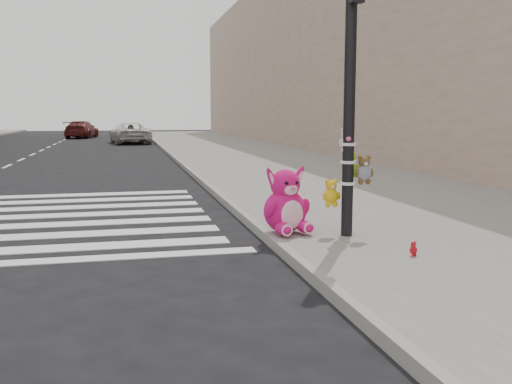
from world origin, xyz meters
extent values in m
plane|color=black|center=(0.00, 0.00, 0.00)|extent=(120.00, 120.00, 0.00)
cube|color=slate|center=(5.00, 10.00, 0.07)|extent=(7.00, 80.00, 0.14)
cube|color=gray|center=(1.55, 10.00, 0.07)|extent=(0.12, 80.00, 0.15)
cube|color=#BBA28F|center=(10.50, 20.00, 5.00)|extent=(5.00, 60.00, 10.00)
cylinder|color=black|center=(2.60, 1.80, 2.14)|extent=(0.16, 0.16, 4.00)
cylinder|color=white|center=(2.60, 1.80, 0.89)|extent=(0.22, 0.22, 0.04)
cylinder|color=white|center=(2.60, 1.80, 1.19)|extent=(0.22, 0.22, 0.04)
cylinder|color=white|center=(2.60, 1.80, 1.44)|extent=(0.22, 0.22, 0.04)
ellipsoid|color=#D71270|center=(1.68, 1.89, 0.23)|extent=(0.27, 0.37, 0.18)
ellipsoid|color=#D71270|center=(2.03, 1.97, 0.23)|extent=(0.27, 0.37, 0.18)
ellipsoid|color=#D71270|center=(1.80, 2.20, 0.46)|extent=(0.73, 0.66, 0.63)
ellipsoid|color=#F9BFD1|center=(1.85, 1.99, 0.44)|extent=(0.37, 0.20, 0.41)
sphere|color=#D71270|center=(1.80, 2.20, 0.85)|extent=(0.52, 0.52, 0.43)
ellipsoid|color=#D71270|center=(1.60, 2.18, 0.91)|extent=(0.31, 0.15, 0.43)
ellipsoid|color=#D71270|center=(1.99, 2.26, 0.91)|extent=(0.31, 0.15, 0.43)
imported|color=silver|center=(0.00, 30.96, 0.64)|extent=(2.66, 4.86, 1.29)
imported|color=#5A1A19|center=(-3.50, 40.19, 0.65)|extent=(2.56, 4.72, 1.30)
camera|label=1|loc=(-0.48, -5.67, 1.87)|focal=40.00mm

